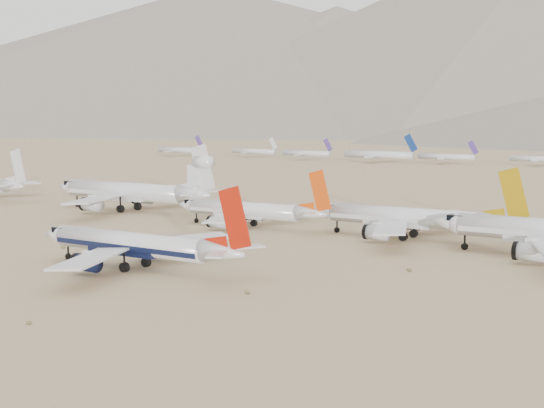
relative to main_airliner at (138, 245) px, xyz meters
The scene contains 5 objects.
ground 7.89m from the main_airliner, 71.29° to the right, with size 7000.00×7000.00×0.00m, color #9A815A.
main_airliner is the anchor object (origin of this frame).
row2_gold_tail 63.58m from the main_airliner, 65.10° to the left, with size 46.72×45.69×16.64m.
row2_orange_tail 54.67m from the main_airliner, 103.94° to the left, with size 41.76×40.85×14.90m.
row2_white_trijet 85.82m from the main_airliner, 134.03° to the left, with size 56.00×54.73×19.85m.
Camera 1 is at (88.46, -90.01, 26.04)m, focal length 50.00 mm.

